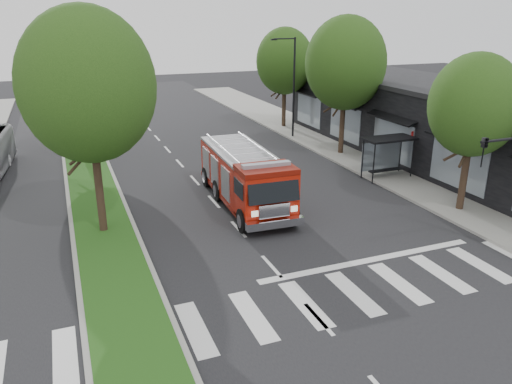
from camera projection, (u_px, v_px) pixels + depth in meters
ground at (272, 267)px, 20.26m from camera, size 140.00×140.00×0.00m
sidewalk_right at (384, 167)px, 33.32m from camera, size 5.00×80.00×0.15m
median at (86, 164)px, 33.91m from camera, size 3.00×50.00×0.15m
storefront_row at (443, 126)px, 34.07m from camera, size 8.00×30.00×5.00m
bus_shelter at (387, 146)px, 30.59m from camera, size 3.20×1.60×2.61m
tree_right_near at (474, 105)px, 24.14m from camera, size 4.40×4.40×8.05m
tree_right_mid at (346, 63)px, 34.32m from camera, size 5.60×5.60×9.72m
tree_right_far at (285, 61)px, 43.30m from camera, size 5.00×5.00×8.73m
tree_median_near at (88, 86)px, 21.14m from camera, size 5.80×5.80×10.16m
tree_median_far at (73, 64)px, 33.51m from camera, size 5.60×5.60×9.72m
streetlight_right_far at (292, 83)px, 39.85m from camera, size 2.11×0.20×8.00m
fire_engine at (245, 177)px, 26.48m from camera, size 3.17×9.30×3.19m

